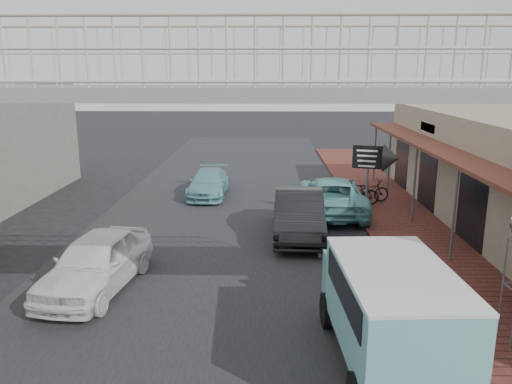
{
  "coord_description": "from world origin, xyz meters",
  "views": [
    {
      "loc": [
        1.52,
        -12.93,
        5.48
      ],
      "look_at": [
        1.16,
        2.38,
        1.8
      ],
      "focal_mm": 35.0,
      "sensor_mm": 36.0,
      "label": 1
    }
  ],
  "objects_px": {
    "angkot_far": "(209,183)",
    "motorcycle_far": "(358,193)",
    "white_hatchback": "(96,262)",
    "dark_sedan": "(299,214)",
    "angkot_van": "(390,302)",
    "arrow_sign": "(388,159)",
    "angkot_curb": "(332,195)",
    "motorcycle_near": "(367,191)"
  },
  "relations": [
    {
      "from": "angkot_far",
      "to": "motorcycle_far",
      "type": "relative_size",
      "value": 2.37
    },
    {
      "from": "white_hatchback",
      "to": "dark_sedan",
      "type": "relative_size",
      "value": 0.92
    },
    {
      "from": "dark_sedan",
      "to": "angkot_far",
      "type": "relative_size",
      "value": 1.17
    },
    {
      "from": "motorcycle_far",
      "to": "white_hatchback",
      "type": "bearing_deg",
      "value": 142.57
    },
    {
      "from": "angkot_van",
      "to": "arrow_sign",
      "type": "bearing_deg",
      "value": 74.54
    },
    {
      "from": "white_hatchback",
      "to": "angkot_curb",
      "type": "bearing_deg",
      "value": 54.54
    },
    {
      "from": "dark_sedan",
      "to": "angkot_curb",
      "type": "distance_m",
      "value": 3.27
    },
    {
      "from": "angkot_curb",
      "to": "motorcycle_near",
      "type": "distance_m",
      "value": 2.19
    },
    {
      "from": "angkot_van",
      "to": "arrow_sign",
      "type": "relative_size",
      "value": 1.52
    },
    {
      "from": "angkot_van",
      "to": "arrow_sign",
      "type": "xyz_separation_m",
      "value": [
        2.07,
        9.34,
        1.1
      ]
    },
    {
      "from": "angkot_far",
      "to": "motorcycle_near",
      "type": "relative_size",
      "value": 2.13
    },
    {
      "from": "dark_sedan",
      "to": "angkot_van",
      "type": "relative_size",
      "value": 1.07
    },
    {
      "from": "motorcycle_far",
      "to": "angkot_curb",
      "type": "bearing_deg",
      "value": 134.75
    },
    {
      "from": "angkot_curb",
      "to": "angkot_van",
      "type": "relative_size",
      "value": 1.19
    },
    {
      "from": "dark_sedan",
      "to": "motorcycle_near",
      "type": "distance_m",
      "value": 5.35
    },
    {
      "from": "motorcycle_near",
      "to": "arrow_sign",
      "type": "height_order",
      "value": "arrow_sign"
    },
    {
      "from": "angkot_van",
      "to": "motorcycle_near",
      "type": "distance_m",
      "value": 12.32
    },
    {
      "from": "angkot_far",
      "to": "angkot_curb",
      "type": "bearing_deg",
      "value": -26.78
    },
    {
      "from": "angkot_far",
      "to": "angkot_van",
      "type": "relative_size",
      "value": 0.91
    },
    {
      "from": "dark_sedan",
      "to": "motorcycle_far",
      "type": "xyz_separation_m",
      "value": [
        2.71,
        3.86,
        -0.16
      ]
    },
    {
      "from": "angkot_far",
      "to": "motorcycle_far",
      "type": "xyz_separation_m",
      "value": [
        6.46,
        -1.8,
        0.03
      ]
    },
    {
      "from": "motorcycle_near",
      "to": "angkot_curb",
      "type": "bearing_deg",
      "value": 121.86
    },
    {
      "from": "arrow_sign",
      "to": "dark_sedan",
      "type": "bearing_deg",
      "value": -139.67
    },
    {
      "from": "white_hatchback",
      "to": "dark_sedan",
      "type": "height_order",
      "value": "dark_sedan"
    },
    {
      "from": "angkot_curb",
      "to": "motorcycle_far",
      "type": "height_order",
      "value": "angkot_curb"
    },
    {
      "from": "angkot_van",
      "to": "motorcycle_near",
      "type": "xyz_separation_m",
      "value": [
        1.95,
        12.14,
        -0.74
      ]
    },
    {
      "from": "dark_sedan",
      "to": "arrow_sign",
      "type": "distance_m",
      "value": 3.97
    },
    {
      "from": "arrow_sign",
      "to": "motorcycle_near",
      "type": "bearing_deg",
      "value": 108.22
    },
    {
      "from": "angkot_curb",
      "to": "motorcycle_far",
      "type": "bearing_deg",
      "value": -141.34
    },
    {
      "from": "motorcycle_far",
      "to": "dark_sedan",
      "type": "bearing_deg",
      "value": 152.07
    },
    {
      "from": "angkot_curb",
      "to": "motorcycle_far",
      "type": "distance_m",
      "value": 1.55
    },
    {
      "from": "motorcycle_far",
      "to": "arrow_sign",
      "type": "relative_size",
      "value": 0.59
    },
    {
      "from": "motorcycle_far",
      "to": "arrow_sign",
      "type": "bearing_deg",
      "value": -159.14
    },
    {
      "from": "white_hatchback",
      "to": "motorcycle_far",
      "type": "xyz_separation_m",
      "value": [
        8.18,
        8.31,
        -0.12
      ]
    },
    {
      "from": "angkot_far",
      "to": "angkot_van",
      "type": "distance_m",
      "value": 14.4
    },
    {
      "from": "motorcycle_far",
      "to": "arrow_sign",
      "type": "height_order",
      "value": "arrow_sign"
    },
    {
      "from": "white_hatchback",
      "to": "motorcycle_near",
      "type": "xyz_separation_m",
      "value": [
        8.63,
        8.76,
        -0.14
      ]
    },
    {
      "from": "angkot_curb",
      "to": "angkot_van",
      "type": "height_order",
      "value": "angkot_van"
    },
    {
      "from": "white_hatchback",
      "to": "angkot_curb",
      "type": "xyz_separation_m",
      "value": [
        6.96,
        7.36,
        -0.0
      ]
    },
    {
      "from": "angkot_van",
      "to": "angkot_far",
      "type": "bearing_deg",
      "value": 107.24
    },
    {
      "from": "angkot_far",
      "to": "arrow_sign",
      "type": "relative_size",
      "value": 1.39
    },
    {
      "from": "angkot_van",
      "to": "motorcycle_far",
      "type": "xyz_separation_m",
      "value": [
        1.5,
        11.69,
        -0.73
      ]
    }
  ]
}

